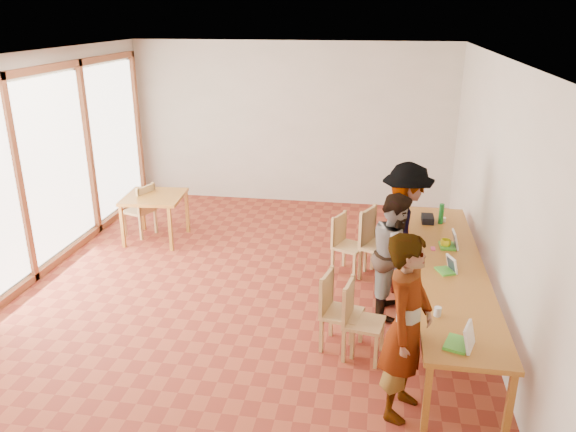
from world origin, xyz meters
The scene contains 25 objects.
ground centered at (0.00, 0.00, 0.00)m, with size 8.00×8.00×0.00m, color #933C23.
wall_back centered at (0.00, 4.00, 1.50)m, with size 6.00×0.10×3.00m, color beige.
wall_front centered at (0.00, -4.00, 1.50)m, with size 6.00×0.10×3.00m, color beige.
wall_right centered at (3.00, 0.00, 1.50)m, with size 0.10×8.00×3.00m, color beige.
window_wall centered at (-2.96, 0.00, 1.50)m, with size 0.10×8.00×3.00m, color white.
ceiling centered at (0.00, 0.00, 3.02)m, with size 6.00×8.00×0.04m, color white.
communal_table centered at (2.50, -0.22, 0.70)m, with size 0.80×4.00×0.75m.
side_table centered at (-1.83, 1.67, 0.67)m, with size 0.90×0.90×0.75m.
chair_near centered at (1.49, -1.07, 0.52)m, with size 0.46×0.46×0.45m.
chair_mid centered at (1.25, -0.92, 0.53)m, with size 0.48×0.48×0.46m.
chair_far centered at (1.22, 0.97, 0.52)m, with size 0.52×0.52×0.45m.
chair_empty centered at (1.63, 0.90, 0.60)m, with size 0.60×0.60×0.52m.
chair_spare centered at (-2.10, 1.81, 0.54)m, with size 0.52×0.52×0.46m.
person_near centered at (1.96, -1.89, 0.88)m, with size 0.64×0.42×1.76m, color gray.
person_mid centered at (1.90, -0.04, 0.76)m, with size 0.74×0.58×1.52m, color gray.
person_far centered at (2.02, 0.56, 0.87)m, with size 1.12×0.64×1.73m, color gray.
laptop_near centered at (2.44, -1.92, 0.81)m, with size 0.30×0.32×0.22m.
laptop_mid centered at (2.47, -0.40, 0.80)m, with size 0.25×0.27×0.18m.
laptop_far centered at (2.58, 0.31, 0.81)m, with size 0.23×0.26×0.21m.
yellow_mug centered at (2.51, 0.30, 0.80)m, with size 0.13×0.13×0.10m, color yellow.
green_bottle centered at (2.53, 1.14, 0.89)m, with size 0.07×0.07×0.28m, color #197228.
clear_glass centered at (2.27, -1.41, 0.80)m, with size 0.07×0.07×0.09m, color silver.
condiment_cup centered at (2.56, 1.21, 0.78)m, with size 0.08×0.08×0.06m, color white.
pink_phone centered at (2.36, 0.21, 0.76)m, with size 0.05×0.10×0.01m, color #E03F7F.
black_pouch centered at (2.35, 1.16, 0.80)m, with size 0.16×0.26×0.09m, color black.
Camera 1 is at (1.63, -6.29, 3.50)m, focal length 35.00 mm.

